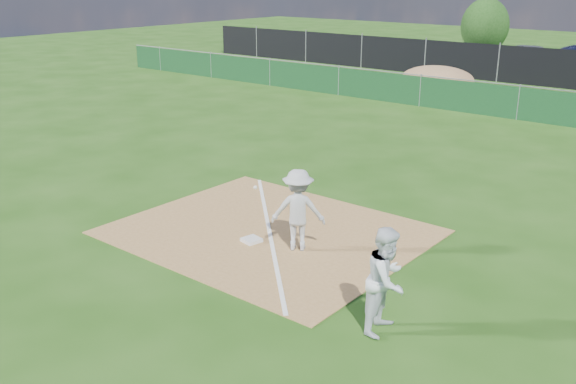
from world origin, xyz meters
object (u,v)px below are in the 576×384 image
object	(u,v)px
first_base	(251,240)
car_left	(534,57)
tree_left	(485,26)
runner	(387,280)
play_at_first	(298,210)

from	to	relation	value
first_base	car_left	world-z (taller)	car_left
first_base	tree_left	world-z (taller)	tree_left
runner	tree_left	size ratio (longest dim) A/B	0.46
play_at_first	runner	xyz separation A→B (m)	(2.87, -1.51, 0.00)
tree_left	play_at_first	bearing A→B (deg)	-72.79
play_at_first	runner	world-z (taller)	runner
car_left	tree_left	bearing A→B (deg)	38.92
runner	car_left	size ratio (longest dim) A/B	0.40
first_base	tree_left	bearing A→B (deg)	105.53
car_left	runner	bearing A→B (deg)	-172.60
first_base	runner	bearing A→B (deg)	-17.28
play_at_first	tree_left	world-z (taller)	tree_left
first_base	car_left	bearing A→B (deg)	98.45
first_base	runner	world-z (taller)	runner
car_left	tree_left	distance (m)	6.81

